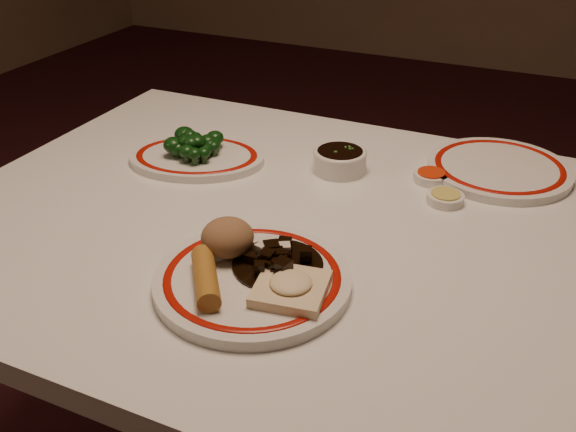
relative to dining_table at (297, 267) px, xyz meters
The scene contains 12 objects.
dining_table is the anchor object (origin of this frame).
main_plate 0.22m from the dining_table, 85.83° to the right, with size 0.37×0.37×0.02m.
rice_mound 0.21m from the dining_table, 105.64° to the right, with size 0.08×0.08×0.06m, color #916744.
spring_roll 0.27m from the dining_table, 97.30° to the right, with size 0.03×0.03×0.12m, color #B47B2C.
fried_wonton 0.25m from the dining_table, 68.83° to the right, with size 0.11×0.11×0.03m.
stirfry_heap 0.20m from the dining_table, 77.17° to the right, with size 0.13×0.13×0.03m.
broccoli_plate 0.32m from the dining_table, 154.70° to the left, with size 0.31×0.29×0.02m.
broccoli_pile 0.33m from the dining_table, 154.87° to the left, with size 0.11×0.12×0.05m.
soy_bowl 0.23m from the dining_table, 90.97° to the left, with size 0.10×0.10×0.04m.
sweet_sour_dish 0.30m from the dining_table, 55.00° to the left, with size 0.06×0.06×0.02m.
mustard_dish 0.28m from the dining_table, 38.39° to the left, with size 0.06×0.06×0.02m.
far_plate 0.43m from the dining_table, 49.54° to the left, with size 0.34×0.34×0.02m.
Camera 1 is at (0.36, -0.83, 1.29)m, focal length 40.00 mm.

